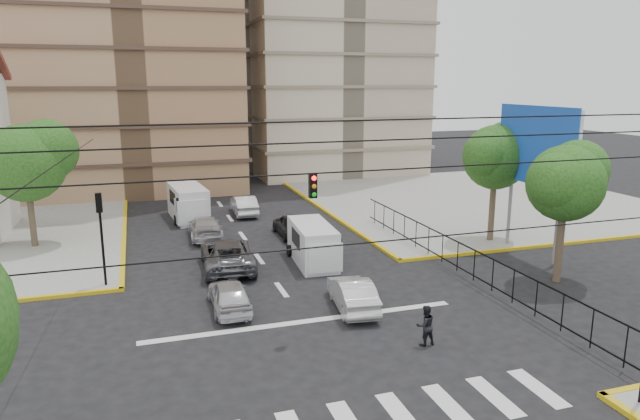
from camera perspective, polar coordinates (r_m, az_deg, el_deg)
name	(u,v)px	position (r m, az deg, el deg)	size (l,w,h in m)	color
ground	(313,334)	(22.45, -0.68, -12.27)	(160.00, 160.00, 0.00)	black
sidewalk_ne	(474,200)	(48.18, 15.18, 1.01)	(26.00, 26.00, 0.15)	gray
crosswalk_stripes	(375,419)	(17.52, 5.53, -20.13)	(12.00, 2.40, 0.01)	silver
stop_line	(304,321)	(23.50, -1.57, -11.08)	(13.00, 0.40, 0.01)	silver
park_fence	(457,274)	(29.81, 13.50, -6.20)	(0.10, 22.50, 1.66)	black
billboard	(537,148)	(32.84, 20.88, 5.80)	(0.36, 6.20, 8.10)	slate
tree_park_a	(567,180)	(29.07, 23.48, 2.81)	(4.41, 3.60, 6.83)	#473828
tree_park_c	(497,154)	(35.08, 17.27, 5.36)	(4.65, 3.80, 7.25)	#473828
tree_tudor	(27,159)	(36.19, -27.24, 4.54)	(5.39, 4.40, 7.43)	#473828
traffic_light_nw	(101,224)	(28.04, -21.08, -1.29)	(0.28, 0.22, 4.40)	black
traffic_light_hanging	(331,193)	(18.76, 1.12, 1.70)	(18.00, 9.12, 0.92)	black
van_right_lane	(314,245)	(30.19, -0.61, -3.55)	(2.14, 4.80, 2.11)	silver
van_left_lane	(188,204)	(40.81, -13.03, 0.60)	(2.55, 5.42, 2.36)	silver
car_silver_front_left	(230,295)	(24.69, -9.04, -8.39)	(1.56, 3.88, 1.32)	silver
car_white_front_right	(352,293)	(24.55, 3.26, -8.32)	(1.44, 4.13, 1.36)	silver
car_grey_mid_left	(227,254)	(29.91, -9.27, -4.40)	(2.54, 5.50, 1.53)	#5C5F64
car_silver_rear_left	(205,227)	(35.98, -11.44, -1.70)	(1.91, 4.70, 1.36)	silver
car_darkgrey_mid_right	(292,225)	(35.67, -2.85, -1.50)	(1.72, 4.27, 1.46)	#252527
car_white_rear_right	(244,205)	(41.80, -7.61, 0.50)	(1.51, 4.32, 1.42)	silver
pedestrian_crosswalk	(425,325)	(21.64, 10.48, -11.27)	(0.75, 0.58, 1.54)	black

